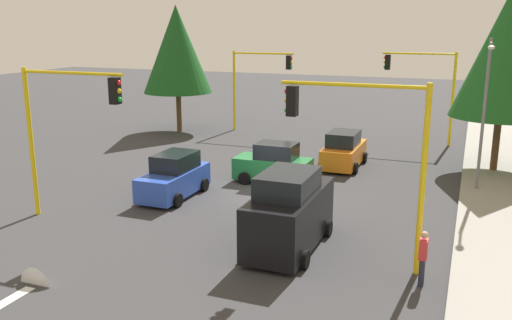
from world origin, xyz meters
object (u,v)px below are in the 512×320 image
tree_roadside_mid (505,55)px  traffic_signal_far_right (257,75)px  delivery_van_black (289,212)px  car_blue (174,177)px  tree_opposite_side (177,49)px  traffic_signal_near_left (366,138)px  pedestrian_crossing (423,257)px  street_lamp_curbside (485,100)px  car_orange (344,151)px  traffic_signal_far_left (425,79)px  car_green (274,164)px  traffic_signal_near_right (64,115)px

tree_roadside_mid → traffic_signal_far_right: bearing=-110.9°
delivery_van_black → tree_roadside_mid: bearing=153.1°
tree_roadside_mid → car_blue: size_ratio=2.29×
tree_roadside_mid → tree_opposite_side: bearing=-100.8°
tree_opposite_side → car_blue: size_ratio=2.20×
traffic_signal_near_left → car_blue: (-4.18, -9.23, -3.29)m
pedestrian_crossing → traffic_signal_near_left: bearing=-111.1°
street_lamp_curbside → car_orange: (-2.61, -6.80, -3.45)m
car_blue → car_orange: bearing=143.8°
traffic_signal_far_left → car_blue: 18.61m
tree_roadside_mid → delivery_van_black: 15.87m
delivery_van_black → pedestrian_crossing: bearing=74.5°
car_green → pedestrian_crossing: (8.76, 7.84, 0.01)m
traffic_signal_far_right → delivery_van_black: 21.59m
traffic_signal_near_left → street_lamp_curbside: 10.22m
traffic_signal_far_left → traffic_signal_near_left: traffic_signal_near_left is taller
traffic_signal_near_left → car_orange: (-12.22, -3.33, -3.29)m
car_orange → car_green: bearing=-30.9°
delivery_van_black → street_lamp_curbside: bearing=146.4°
street_lamp_curbside → traffic_signal_near_right: bearing=-57.2°
tree_roadside_mid → street_lamp_curbside: bearing=-10.3°
street_lamp_curbside → car_orange: street_lamp_curbside is taller
traffic_signal_far_right → tree_roadside_mid: bearing=69.1°
delivery_van_black → car_blue: delivery_van_black is taller
traffic_signal_far_right → delivery_van_black: size_ratio=1.20×
traffic_signal_far_left → street_lamp_curbside: street_lamp_curbside is taller
traffic_signal_far_right → car_green: traffic_signal_far_right is taller
traffic_signal_near_right → car_green: traffic_signal_near_right is taller
traffic_signal_near_left → pedestrian_crossing: bearing=68.9°
traffic_signal_far_left → car_orange: (7.78, -3.33, -3.28)m
pedestrian_crossing → delivery_van_black: bearing=-105.5°
traffic_signal_far_left → car_blue: size_ratio=1.47×
pedestrian_crossing → street_lamp_curbside: bearing=171.9°
traffic_signal_near_right → car_orange: traffic_signal_near_right is taller
traffic_signal_near_right → tree_opposite_side: size_ratio=0.67×
traffic_signal_near_right → street_lamp_curbside: 17.77m
car_orange → pedestrian_crossing: (12.98, 5.31, 0.01)m
street_lamp_curbside → pedestrian_crossing: (10.37, -1.48, -3.44)m
traffic_signal_far_right → traffic_signal_near_left: (20.00, 11.44, 0.13)m
traffic_signal_near_left → car_green: bearing=-143.8°
traffic_signal_near_right → traffic_signal_near_left: (0.00, 11.48, -0.02)m
street_lamp_curbside → delivery_van_black: 11.35m
traffic_signal_far_right → pedestrian_crossing: bearing=32.9°
traffic_signal_far_right → tree_roadside_mid: (6.00, 15.71, 2.02)m
tree_opposite_side → car_green: size_ratio=2.40×
pedestrian_crossing → tree_opposite_side: bearing=-135.1°
street_lamp_curbside → tree_roadside_mid: 4.79m
traffic_signal_near_left → street_lamp_curbside: (-9.61, 3.46, 0.16)m
traffic_signal_far_left → delivery_van_black: traffic_signal_far_left is taller
traffic_signal_far_left → street_lamp_curbside: size_ratio=0.85×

